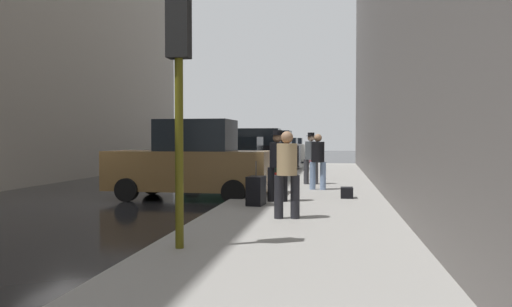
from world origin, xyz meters
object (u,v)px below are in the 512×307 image
at_px(pedestrian_with_fedora, 278,162).
at_px(rolling_suitcase, 256,191).
at_px(duffel_bag, 347,193).
at_px(pedestrian_in_jeans, 318,159).
at_px(traffic_light, 179,65).
at_px(pedestrian_in_tan_coat, 287,170).
at_px(parked_bronze_suv, 191,163).
at_px(parked_white_van, 273,149).
at_px(parked_dark_green_sedan, 233,160).
at_px(fire_hydrant, 272,173).
at_px(pedestrian_with_beanie, 311,156).
at_px(parked_black_suv, 257,152).
at_px(parked_red_hatchback, 290,148).
at_px(parked_blue_sedan, 283,150).

height_order(pedestrian_with_fedora, rolling_suitcase, pedestrian_with_fedora).
bearing_deg(duffel_bag, pedestrian_with_fedora, -149.30).
bearing_deg(pedestrian_in_jeans, rolling_suitcase, -108.95).
relative_size(traffic_light, pedestrian_in_tan_coat, 2.11).
distance_m(parked_bronze_suv, duffel_bag, 4.44).
distance_m(parked_white_van, pedestrian_in_jeans, 17.50).
bearing_deg(parked_dark_green_sedan, fire_hydrant, -47.22).
bearing_deg(pedestrian_in_jeans, pedestrian_in_tan_coat, -94.13).
height_order(traffic_light, pedestrian_with_fedora, traffic_light).
xyz_separation_m(parked_white_van, duffel_bag, (4.36, -19.20, -0.74)).
bearing_deg(pedestrian_with_beanie, pedestrian_with_fedora, -96.92).
relative_size(fire_hydrant, pedestrian_in_tan_coat, 0.41).
height_order(parked_bronze_suv, traffic_light, traffic_light).
xyz_separation_m(parked_bronze_suv, traffic_light, (1.85, -6.89, 1.73)).
bearing_deg(duffel_bag, pedestrian_in_jeans, 111.97).
bearing_deg(parked_black_suv, parked_bronze_suv, -90.00).
relative_size(parked_white_van, pedestrian_with_fedora, 2.61).
relative_size(parked_red_hatchback, traffic_light, 1.17).
relative_size(pedestrian_in_jeans, pedestrian_with_beanie, 0.96).
xyz_separation_m(parked_bronze_suv, pedestrian_with_fedora, (2.64, -1.41, 0.10)).
height_order(pedestrian_in_jeans, duffel_bag, pedestrian_in_jeans).
distance_m(parked_blue_sedan, traffic_light, 32.60).
distance_m(parked_dark_green_sedan, parked_black_suv, 6.21).
height_order(parked_black_suv, parked_blue_sedan, parked_black_suv).
bearing_deg(duffel_bag, parked_black_suv, 109.13).
relative_size(parked_white_van, duffel_bag, 10.53).
bearing_deg(parked_dark_green_sedan, pedestrian_with_beanie, -37.31).
xyz_separation_m(parked_dark_green_sedan, fire_hydrant, (1.80, -1.95, -0.35)).
xyz_separation_m(fire_hydrant, rolling_suitcase, (0.41, -6.19, -0.01)).
xyz_separation_m(parked_red_hatchback, duffel_bag, (4.36, -32.31, -0.56)).
xyz_separation_m(pedestrian_with_beanie, duffel_bag, (1.13, -3.89, -0.85)).
bearing_deg(fire_hydrant, parked_bronze_suv, -114.13).
distance_m(pedestrian_with_fedora, pedestrian_with_beanie, 4.95).
xyz_separation_m(parked_red_hatchback, traffic_light, (1.85, -38.81, 1.91)).
relative_size(parked_blue_sedan, duffel_bag, 9.68).
xyz_separation_m(parked_white_van, parked_red_hatchback, (0.00, 13.11, -0.18)).
height_order(parked_white_van, pedestrian_with_fedora, parked_white_van).
relative_size(parked_blue_sedan, pedestrian_with_beanie, 2.40).
height_order(fire_hydrant, pedestrian_in_jeans, pedestrian_in_jeans).
xyz_separation_m(fire_hydrant, traffic_light, (0.05, -10.91, 2.26)).
bearing_deg(duffel_bag, pedestrian_with_beanie, 106.14).
height_order(parked_bronze_suv, pedestrian_with_beanie, parked_bronze_suv).
xyz_separation_m(parked_blue_sedan, pedestrian_with_beanie, (3.23, -22.09, 0.29)).
distance_m(parked_dark_green_sedan, pedestrian_with_fedora, 7.84).
relative_size(parked_red_hatchback, pedestrian_in_jeans, 2.47).
distance_m(fire_hydrant, pedestrian_in_tan_coat, 8.18).
relative_size(parked_dark_green_sedan, parked_white_van, 0.91).
xyz_separation_m(fire_hydrant, pedestrian_in_tan_coat, (1.31, -8.05, 0.61)).
relative_size(parked_bronze_suv, duffel_bag, 10.55).
distance_m(parked_dark_green_sedan, pedestrian_in_tan_coat, 10.47).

